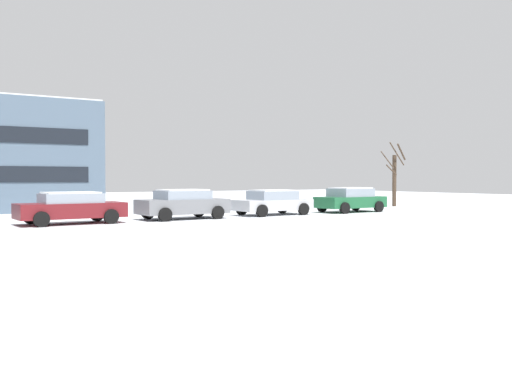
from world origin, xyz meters
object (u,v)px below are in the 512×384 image
(parked_car_gray, at_px, (183,204))
(parked_car_silver, at_px, (273,202))
(parked_car_green, at_px, (350,199))
(parked_car_maroon, at_px, (71,207))

(parked_car_gray, distance_m, parked_car_silver, 5.28)
(parked_car_silver, distance_m, parked_car_green, 5.28)
(parked_car_gray, xyz_separation_m, parked_car_green, (10.56, -0.11, -0.01))
(parked_car_silver, bearing_deg, parked_car_green, -2.47)
(parked_car_maroon, height_order, parked_car_green, parked_car_green)
(parked_car_maroon, bearing_deg, parked_car_silver, 1.15)
(parked_car_gray, distance_m, parked_car_green, 10.56)
(parked_car_maroon, distance_m, parked_car_gray, 5.28)
(parked_car_green, bearing_deg, parked_car_maroon, 179.95)
(parked_car_maroon, xyz_separation_m, parked_car_silver, (10.56, 0.21, -0.02))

